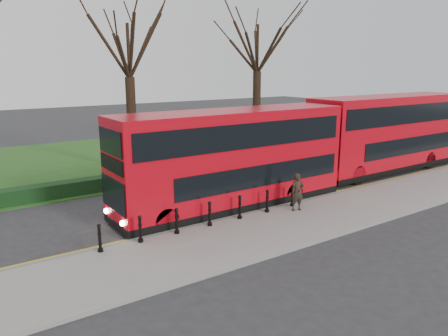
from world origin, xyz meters
TOP-DOWN VIEW (x-y plane):
  - ground at (0.00, 0.00)m, footprint 120.00×120.00m
  - pavement at (0.00, -3.00)m, footprint 60.00×4.00m
  - kerb at (0.00, -1.00)m, footprint 60.00×0.25m
  - grass_verge at (0.00, 15.00)m, footprint 60.00×18.00m
  - hedge at (0.00, 6.80)m, footprint 60.00×0.90m
  - yellow_line_outer at (0.00, -0.70)m, footprint 60.00×0.10m
  - yellow_line_inner at (0.00, -0.50)m, footprint 60.00×0.10m
  - tree_mid at (2.00, 10.00)m, footprint 6.98×6.98m
  - tree_right at (12.00, 10.00)m, footprint 7.30×7.30m
  - bollard_row at (0.54, -1.35)m, footprint 9.45×0.15m
  - bus_lead at (2.97, 0.46)m, footprint 11.71×2.69m
  - bus_rear at (15.64, 1.07)m, footprint 12.14×2.78m
  - pedestrian at (4.94, -1.93)m, footprint 0.72×0.56m

SIDE VIEW (x-z plane):
  - ground at x=0.00m, z-range 0.00..0.00m
  - yellow_line_outer at x=0.00m, z-range 0.00..0.01m
  - yellow_line_inner at x=0.00m, z-range 0.00..0.01m
  - grass_verge at x=0.00m, z-range 0.00..0.06m
  - pavement at x=0.00m, z-range 0.00..0.15m
  - kerb at x=0.00m, z-range -0.01..0.15m
  - hedge at x=0.00m, z-range 0.00..0.80m
  - bollard_row at x=0.54m, z-range 0.15..1.15m
  - pedestrian at x=4.94m, z-range 0.15..1.89m
  - bus_lead at x=2.97m, z-range 0.02..4.68m
  - bus_rear at x=15.64m, z-range 0.02..4.85m
  - tree_mid at x=2.00m, z-range 2.47..13.37m
  - tree_right at x=12.00m, z-range 2.59..14.00m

